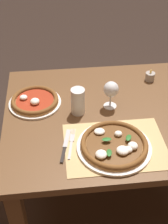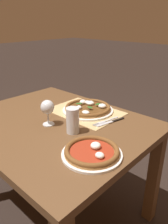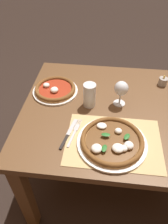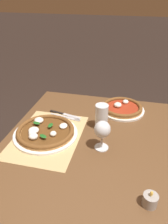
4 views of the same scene
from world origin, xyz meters
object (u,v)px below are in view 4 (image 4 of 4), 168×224
Objects in this scene: fork at (65,117)px; knife at (65,114)px; pizza_near at (45,131)px; wine_glass at (102,130)px; pizza_far at (122,108)px; votive_candle at (150,200)px; pint_glass at (101,117)px.

knife is at bearing -159.41° from fork.
wine_glass reaches higher than pizza_near.
fork is 0.94× the size of knife.
pizza_far reaches higher than knife.
wine_glass is 0.36m from fork.
wine_glass is at bearing 83.44° from pizza_near.
votive_candle is (0.68, 0.16, 0.00)m from pizza_far.
pint_glass is at bearing 71.11° from knife.
votive_candle is (0.46, 0.26, -0.05)m from pint_glass.
votive_candle is at bearing 38.73° from wine_glass.
knife is at bearing -108.89° from pint_glass.
votive_candle is (0.32, 0.54, 0.00)m from pizza_near.
votive_candle is (0.28, 0.23, -0.08)m from wine_glass.
pizza_near is at bearing -10.31° from knife.
pint_glass is at bearing -150.62° from votive_candle.
pizza_far is at bearing 156.42° from pint_glass.
knife is at bearing -137.29° from votive_candle.
pint_glass is (-0.14, 0.28, 0.05)m from pizza_near.
knife is at bearing 169.69° from pizza_near.
fork is 0.03m from knife.
pint_glass is 2.01× the size of votive_candle.
pizza_near is at bearing -63.55° from pint_glass.
knife is (-0.03, -0.01, 0.00)m from fork.
pizza_near is 0.20m from fork.
pizza_near is 1.62× the size of knife.
knife is (-0.22, 0.04, -0.02)m from pizza_near.
fork is at bearing 20.59° from knife.
pint_glass is (-0.18, -0.03, -0.04)m from wine_glass.
pizza_near reaches higher than fork.
knife is (-0.26, -0.27, -0.10)m from wine_glass.
pizza_far is 1.95× the size of pint_glass.
wine_glass is 0.78× the size of fork.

